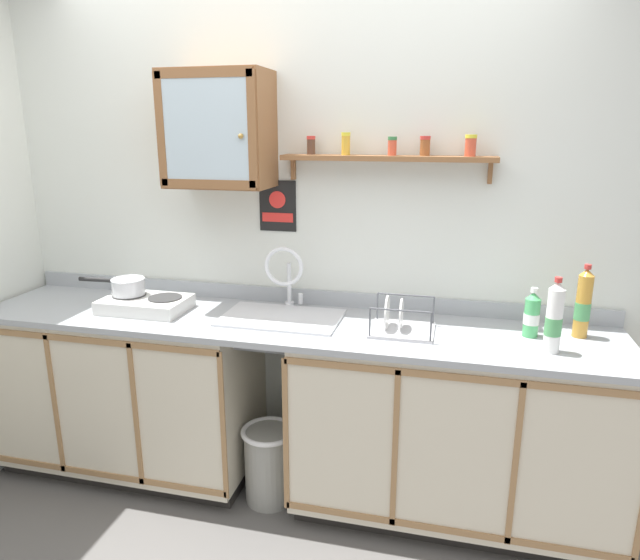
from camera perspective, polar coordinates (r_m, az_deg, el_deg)
name	(u,v)px	position (r m, az deg, el deg)	size (l,w,h in m)	color
floor	(260,542)	(2.79, -6.13, -25.13)	(6.13, 6.13, 0.00)	#565451
back_wall	(301,230)	(2.87, -1.92, 5.18)	(3.73, 0.07, 2.59)	silver
lower_cabinet_run	(130,390)	(3.21, -18.90, -10.62)	(1.36, 0.59, 0.89)	black
lower_cabinet_run_right	(454,429)	(2.76, 13.54, -14.64)	(1.48, 0.59, 0.89)	black
countertop	(284,324)	(2.68, -3.68, -4.47)	(3.09, 0.62, 0.03)	#9EA3A8
backsplash	(300,296)	(2.92, -2.04, -1.65)	(3.09, 0.02, 0.08)	#9EA3A8
sink	(282,319)	(2.72, -3.91, -4.03)	(0.57, 0.41, 0.45)	silver
hot_plate_stove	(145,304)	(2.94, -17.42, -2.35)	(0.42, 0.27, 0.07)	silver
saucepan	(127,286)	(2.99, -19.12, -0.56)	(0.36, 0.17, 0.08)	silver
bottle_juice_amber_0	(583,305)	(2.68, 25.31, -2.30)	(0.07, 0.07, 0.33)	gold
bottle_opaque_white_1	(554,319)	(2.45, 22.81, -3.71)	(0.07, 0.07, 0.32)	white
bottle_soda_green_2	(532,315)	(2.61, 20.84, -3.37)	(0.07, 0.07, 0.22)	#4CB266
dish_rack	(400,325)	(2.54, 8.16, -4.53)	(0.28, 0.25, 0.16)	#B2B2B7
wall_cabinet	(218,130)	(2.79, -10.35, 14.88)	(0.50, 0.31, 0.54)	brown
spice_shelf	(389,156)	(2.65, 7.04, 12.48)	(0.99, 0.14, 0.23)	brown
warning_sign	(278,206)	(2.86, -4.35, 7.53)	(0.19, 0.01, 0.26)	black
trash_bin	(269,463)	(2.92, -5.21, -18.11)	(0.27, 0.27, 0.39)	gray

